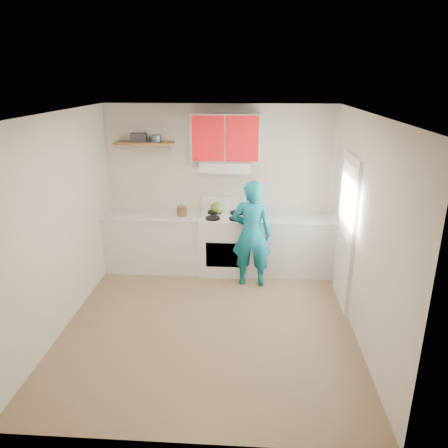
# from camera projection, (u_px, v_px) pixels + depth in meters

# --- Properties ---
(floor) EXTENTS (3.80, 3.80, 0.00)m
(floor) POSITION_uv_depth(u_px,v_px,m) (210.00, 322.00, 5.43)
(floor) COLOR brown
(floor) RESTS_ON ground
(ceiling) EXTENTS (3.60, 3.80, 0.04)m
(ceiling) POSITION_uv_depth(u_px,v_px,m) (207.00, 114.00, 4.58)
(ceiling) COLOR white
(ceiling) RESTS_ON floor
(back_wall) EXTENTS (3.60, 0.04, 2.60)m
(back_wall) POSITION_uv_depth(u_px,v_px,m) (220.00, 187.00, 6.79)
(back_wall) COLOR beige
(back_wall) RESTS_ON floor
(front_wall) EXTENTS (3.60, 0.04, 2.60)m
(front_wall) POSITION_uv_depth(u_px,v_px,m) (183.00, 311.00, 3.21)
(front_wall) COLOR beige
(front_wall) RESTS_ON floor
(left_wall) EXTENTS (0.04, 3.80, 2.60)m
(left_wall) POSITION_uv_depth(u_px,v_px,m) (60.00, 224.00, 5.12)
(left_wall) COLOR beige
(left_wall) RESTS_ON floor
(right_wall) EXTENTS (0.04, 3.80, 2.60)m
(right_wall) POSITION_uv_depth(u_px,v_px,m) (363.00, 230.00, 4.89)
(right_wall) COLOR beige
(right_wall) RESTS_ON floor
(door) EXTENTS (0.05, 0.85, 2.05)m
(door) POSITION_uv_depth(u_px,v_px,m) (346.00, 232.00, 5.65)
(door) COLOR white
(door) RESTS_ON floor
(door_glass) EXTENTS (0.01, 0.55, 0.95)m
(door_glass) POSITION_uv_depth(u_px,v_px,m) (347.00, 201.00, 5.51)
(door_glass) COLOR white
(door_glass) RESTS_ON door
(counter_left) EXTENTS (1.52, 0.60, 0.90)m
(counter_left) POSITION_uv_depth(u_px,v_px,m) (155.00, 242.00, 6.86)
(counter_left) COLOR silver
(counter_left) RESTS_ON floor
(counter_right) EXTENTS (1.32, 0.60, 0.90)m
(counter_right) POSITION_uv_depth(u_px,v_px,m) (291.00, 245.00, 6.72)
(counter_right) COLOR silver
(counter_right) RESTS_ON floor
(stove) EXTENTS (0.76, 0.65, 0.92)m
(stove) POSITION_uv_depth(u_px,v_px,m) (225.00, 244.00, 6.76)
(stove) COLOR white
(stove) RESTS_ON floor
(range_hood) EXTENTS (0.76, 0.44, 0.15)m
(range_hood) POSITION_uv_depth(u_px,v_px,m) (226.00, 166.00, 6.45)
(range_hood) COLOR silver
(range_hood) RESTS_ON back_wall
(upper_cabinets) EXTENTS (1.02, 0.33, 0.70)m
(upper_cabinets) POSITION_uv_depth(u_px,v_px,m) (226.00, 137.00, 6.36)
(upper_cabinets) COLOR red
(upper_cabinets) RESTS_ON back_wall
(shelf) EXTENTS (0.90, 0.30, 0.04)m
(shelf) POSITION_uv_depth(u_px,v_px,m) (144.00, 143.00, 6.49)
(shelf) COLOR brown
(shelf) RESTS_ON back_wall
(books) EXTENTS (0.26, 0.20, 0.12)m
(books) POSITION_uv_depth(u_px,v_px,m) (139.00, 137.00, 6.49)
(books) COLOR #39333A
(books) RESTS_ON shelf
(tin) EXTENTS (0.22, 0.22, 0.11)m
(tin) POSITION_uv_depth(u_px,v_px,m) (155.00, 138.00, 6.43)
(tin) COLOR #333D4C
(tin) RESTS_ON shelf
(kettle) EXTENTS (0.26, 0.26, 0.18)m
(kettle) POSITION_uv_depth(u_px,v_px,m) (217.00, 208.00, 6.73)
(kettle) COLOR #517E23
(kettle) RESTS_ON stove
(crock) EXTENTS (0.15, 0.15, 0.18)m
(crock) POSITION_uv_depth(u_px,v_px,m) (182.00, 212.00, 6.60)
(crock) COLOR brown
(crock) RESTS_ON counter_left
(cutting_board) EXTENTS (0.30, 0.23, 0.02)m
(cutting_board) POSITION_uv_depth(u_px,v_px,m) (279.00, 218.00, 6.58)
(cutting_board) COLOR olive
(cutting_board) RESTS_ON counter_right
(silicone_mat) EXTENTS (0.32, 0.28, 0.01)m
(silicone_mat) POSITION_uv_depth(u_px,v_px,m) (323.00, 219.00, 6.56)
(silicone_mat) COLOR red
(silicone_mat) RESTS_ON counter_right
(person) EXTENTS (0.62, 0.44, 1.61)m
(person) POSITION_uv_depth(u_px,v_px,m) (252.00, 234.00, 6.20)
(person) COLOR #0D6C7C
(person) RESTS_ON floor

